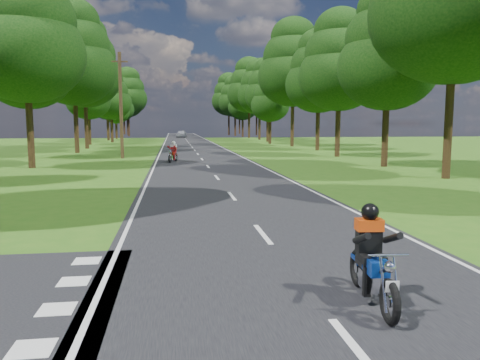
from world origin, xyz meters
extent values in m
plane|color=#2E6016|center=(0.00, 0.00, 0.00)|extent=(160.00, 160.00, 0.00)
cube|color=black|center=(0.00, 50.00, 0.01)|extent=(7.00, 140.00, 0.02)
cube|color=silver|center=(0.00, -4.00, 0.02)|extent=(0.12, 2.00, 0.01)
cube|color=silver|center=(0.00, 2.00, 0.02)|extent=(0.12, 2.00, 0.01)
cube|color=silver|center=(0.00, 8.00, 0.02)|extent=(0.12, 2.00, 0.01)
cube|color=silver|center=(0.00, 14.00, 0.02)|extent=(0.12, 2.00, 0.01)
cube|color=silver|center=(0.00, 20.00, 0.02)|extent=(0.12, 2.00, 0.01)
cube|color=silver|center=(0.00, 26.00, 0.02)|extent=(0.12, 2.00, 0.01)
cube|color=silver|center=(0.00, 32.00, 0.02)|extent=(0.12, 2.00, 0.01)
cube|color=silver|center=(0.00, 38.00, 0.02)|extent=(0.12, 2.00, 0.01)
cube|color=silver|center=(0.00, 44.00, 0.02)|extent=(0.12, 2.00, 0.01)
cube|color=silver|center=(0.00, 50.00, 0.02)|extent=(0.12, 2.00, 0.01)
cube|color=silver|center=(0.00, 56.00, 0.02)|extent=(0.12, 2.00, 0.01)
cube|color=silver|center=(0.00, 62.00, 0.02)|extent=(0.12, 2.00, 0.01)
cube|color=silver|center=(0.00, 68.00, 0.02)|extent=(0.12, 2.00, 0.01)
cube|color=silver|center=(0.00, 74.00, 0.02)|extent=(0.12, 2.00, 0.01)
cube|color=silver|center=(0.00, 80.00, 0.02)|extent=(0.12, 2.00, 0.01)
cube|color=silver|center=(0.00, 86.00, 0.02)|extent=(0.12, 2.00, 0.01)
cube|color=silver|center=(0.00, 92.00, 0.02)|extent=(0.12, 2.00, 0.01)
cube|color=silver|center=(0.00, 98.00, 0.02)|extent=(0.12, 2.00, 0.01)
cube|color=silver|center=(0.00, 104.00, 0.02)|extent=(0.12, 2.00, 0.01)
cube|color=silver|center=(0.00, 110.00, 0.02)|extent=(0.12, 2.00, 0.01)
cube|color=silver|center=(0.00, 116.00, 0.02)|extent=(0.12, 2.00, 0.01)
cube|color=silver|center=(-3.30, 50.00, 0.02)|extent=(0.10, 140.00, 0.01)
cube|color=silver|center=(3.30, 50.00, 0.02)|extent=(0.10, 140.00, 0.01)
cube|color=silver|center=(-3.80, -3.30, 0.02)|extent=(0.50, 0.50, 0.01)
cube|color=silver|center=(-3.80, -2.10, 0.02)|extent=(0.50, 0.50, 0.01)
cube|color=silver|center=(-3.80, -0.90, 0.02)|extent=(0.50, 0.50, 0.01)
cube|color=silver|center=(-3.80, 0.30, 0.02)|extent=(0.50, 0.50, 0.01)
cylinder|color=black|center=(-10.57, 20.76, 1.96)|extent=(0.40, 0.40, 3.91)
ellipsoid|color=black|center=(-10.57, 20.76, 6.78)|extent=(6.85, 6.85, 5.82)
ellipsoid|color=black|center=(-10.57, 20.76, 8.68)|extent=(5.87, 5.87, 4.99)
cylinder|color=black|center=(-12.94, 29.18, 1.90)|extent=(0.40, 0.40, 3.79)
ellipsoid|color=black|center=(-12.94, 29.18, 6.57)|extent=(6.64, 6.64, 5.64)
ellipsoid|color=black|center=(-12.94, 29.18, 8.41)|extent=(5.69, 5.69, 4.84)
ellipsoid|color=black|center=(-12.94, 29.18, 10.26)|extent=(4.27, 4.27, 3.63)
cylinder|color=black|center=(-10.82, 35.60, 2.16)|extent=(0.40, 0.40, 4.32)
ellipsoid|color=black|center=(-10.82, 35.60, 7.47)|extent=(7.56, 7.56, 6.42)
ellipsoid|color=black|center=(-10.82, 35.60, 9.58)|extent=(6.48, 6.48, 5.51)
ellipsoid|color=black|center=(-10.82, 35.60, 11.68)|extent=(4.86, 4.86, 4.13)
cylinder|color=black|center=(-11.26, 43.10, 2.20)|extent=(0.40, 0.40, 4.40)
ellipsoid|color=black|center=(-11.26, 43.10, 7.62)|extent=(7.71, 7.71, 6.55)
ellipsoid|color=black|center=(-11.26, 43.10, 9.77)|extent=(6.60, 6.60, 5.61)
ellipsoid|color=black|center=(-11.26, 43.10, 11.92)|extent=(4.95, 4.95, 4.21)
cylinder|color=black|center=(-12.61, 52.78, 1.60)|extent=(0.40, 0.40, 3.20)
ellipsoid|color=black|center=(-12.61, 52.78, 5.54)|extent=(5.60, 5.60, 4.76)
ellipsoid|color=black|center=(-12.61, 52.78, 7.10)|extent=(4.80, 4.80, 4.08)
ellipsoid|color=black|center=(-12.61, 52.78, 8.66)|extent=(3.60, 3.60, 3.06)
cylinder|color=black|center=(-10.75, 60.15, 1.61)|extent=(0.40, 0.40, 3.22)
ellipsoid|color=black|center=(-10.75, 60.15, 5.58)|extent=(5.64, 5.64, 4.79)
ellipsoid|color=black|center=(-10.75, 60.15, 7.15)|extent=(4.83, 4.83, 4.11)
ellipsoid|color=black|center=(-10.75, 60.15, 8.72)|extent=(3.62, 3.62, 3.08)
cylinder|color=black|center=(-12.29, 67.91, 1.80)|extent=(0.40, 0.40, 3.61)
ellipsoid|color=black|center=(-12.29, 67.91, 6.25)|extent=(6.31, 6.31, 5.37)
ellipsoid|color=black|center=(-12.29, 67.91, 8.01)|extent=(5.41, 5.41, 4.60)
ellipsoid|color=black|center=(-12.29, 67.91, 9.76)|extent=(4.06, 4.06, 3.45)
cylinder|color=black|center=(-11.94, 75.74, 1.33)|extent=(0.40, 0.40, 2.67)
ellipsoid|color=black|center=(-11.94, 75.74, 4.62)|extent=(4.67, 4.67, 3.97)
ellipsoid|color=black|center=(-11.94, 75.74, 5.92)|extent=(4.00, 4.00, 3.40)
ellipsoid|color=black|center=(-11.94, 75.74, 7.22)|extent=(3.00, 3.00, 2.55)
cylinder|color=black|center=(-12.18, 84.90, 1.54)|extent=(0.40, 0.40, 3.09)
ellipsoid|color=black|center=(-12.18, 84.90, 5.34)|extent=(5.40, 5.40, 4.59)
ellipsoid|color=black|center=(-12.18, 84.90, 6.85)|extent=(4.63, 4.63, 3.93)
ellipsoid|color=black|center=(-12.18, 84.90, 8.35)|extent=(3.47, 3.47, 2.95)
cylinder|color=black|center=(-11.23, 91.41, 2.24)|extent=(0.40, 0.40, 4.48)
ellipsoid|color=black|center=(-11.23, 91.41, 7.75)|extent=(7.84, 7.84, 6.66)
ellipsoid|color=black|center=(-11.23, 91.41, 9.94)|extent=(6.72, 6.72, 5.71)
ellipsoid|color=black|center=(-11.23, 91.41, 12.12)|extent=(5.04, 5.04, 4.28)
cylinder|color=black|center=(-12.28, 100.39, 2.05)|extent=(0.40, 0.40, 4.09)
ellipsoid|color=black|center=(-12.28, 100.39, 7.09)|extent=(7.16, 7.16, 6.09)
ellipsoid|color=black|center=(-12.28, 100.39, 9.08)|extent=(6.14, 6.14, 5.22)
ellipsoid|color=black|center=(-12.28, 100.39, 11.08)|extent=(4.61, 4.61, 3.92)
cylinder|color=black|center=(11.06, 12.20, 2.28)|extent=(0.40, 0.40, 4.56)
ellipsoid|color=black|center=(11.06, 12.20, 7.89)|extent=(7.98, 7.98, 6.78)
cylinder|color=black|center=(10.92, 18.69, 1.75)|extent=(0.40, 0.40, 3.49)
ellipsoid|color=black|center=(10.92, 18.69, 6.05)|extent=(6.12, 6.12, 5.20)
ellipsoid|color=black|center=(10.92, 18.69, 7.75)|extent=(5.24, 5.24, 4.46)
ellipsoid|color=black|center=(10.92, 18.69, 9.46)|extent=(3.93, 3.93, 3.34)
cylinder|color=black|center=(11.06, 27.58, 1.85)|extent=(0.40, 0.40, 3.69)
ellipsoid|color=black|center=(11.06, 27.58, 6.39)|extent=(6.46, 6.46, 5.49)
ellipsoid|color=black|center=(11.06, 27.58, 8.19)|extent=(5.54, 5.54, 4.71)
ellipsoid|color=black|center=(11.06, 27.58, 9.99)|extent=(4.15, 4.15, 3.53)
cylinder|color=black|center=(12.17, 36.42, 1.87)|extent=(0.40, 0.40, 3.74)
ellipsoid|color=black|center=(12.17, 36.42, 6.48)|extent=(6.55, 6.55, 5.57)
ellipsoid|color=black|center=(12.17, 36.42, 8.31)|extent=(5.62, 5.62, 4.77)
ellipsoid|color=black|center=(12.17, 36.42, 10.13)|extent=(4.21, 4.21, 3.58)
cylinder|color=black|center=(11.72, 44.72, 2.32)|extent=(0.40, 0.40, 4.64)
ellipsoid|color=black|center=(11.72, 44.72, 8.04)|extent=(8.12, 8.12, 6.91)
ellipsoid|color=black|center=(11.72, 44.72, 10.30)|extent=(6.96, 6.96, 5.92)
ellipsoid|color=black|center=(11.72, 44.72, 12.56)|extent=(5.22, 5.22, 4.44)
cylinder|color=black|center=(10.55, 51.92, 1.45)|extent=(0.40, 0.40, 2.91)
ellipsoid|color=black|center=(10.55, 51.92, 5.03)|extent=(5.09, 5.09, 4.33)
ellipsoid|color=black|center=(10.55, 51.92, 6.45)|extent=(4.36, 4.36, 3.71)
ellipsoid|color=black|center=(10.55, 51.92, 7.87)|extent=(3.27, 3.27, 2.78)
cylinder|color=black|center=(11.77, 59.40, 1.94)|extent=(0.40, 0.40, 3.88)
ellipsoid|color=black|center=(11.77, 59.40, 6.71)|extent=(6.78, 6.78, 5.77)
ellipsoid|color=black|center=(11.77, 59.40, 8.60)|extent=(5.81, 5.81, 4.94)
ellipsoid|color=black|center=(11.77, 59.40, 10.49)|extent=(4.36, 4.36, 3.71)
cylinder|color=black|center=(12.10, 67.87, 2.09)|extent=(0.40, 0.40, 4.18)
ellipsoid|color=black|center=(12.10, 67.87, 7.23)|extent=(7.31, 7.31, 6.21)
ellipsoid|color=black|center=(12.10, 67.87, 9.27)|extent=(6.27, 6.27, 5.33)
ellipsoid|color=black|center=(12.10, 67.87, 11.31)|extent=(4.70, 4.70, 4.00)
cylinder|color=black|center=(11.80, 76.83, 2.32)|extent=(0.40, 0.40, 4.63)
ellipsoid|color=black|center=(11.80, 76.83, 8.02)|extent=(8.11, 8.11, 6.89)
ellipsoid|color=black|center=(11.80, 76.83, 10.28)|extent=(6.95, 6.95, 5.91)
ellipsoid|color=black|center=(11.80, 76.83, 12.54)|extent=(5.21, 5.21, 4.43)
cylinder|color=black|center=(11.69, 84.12, 1.68)|extent=(0.40, 0.40, 3.36)
ellipsoid|color=black|center=(11.69, 84.12, 5.82)|extent=(5.88, 5.88, 5.00)
ellipsoid|color=black|center=(11.69, 84.12, 7.46)|extent=(5.04, 5.04, 4.29)
ellipsoid|color=black|center=(11.69, 84.12, 9.10)|extent=(3.78, 3.78, 3.21)
cylinder|color=black|center=(11.14, 91.34, 2.04)|extent=(0.40, 0.40, 4.09)
ellipsoid|color=black|center=(11.14, 91.34, 7.07)|extent=(7.15, 7.15, 6.08)
ellipsoid|color=black|center=(11.14, 91.34, 9.07)|extent=(6.13, 6.13, 5.21)
ellipsoid|color=black|center=(11.14, 91.34, 11.06)|extent=(4.60, 4.60, 3.91)
cylinder|color=black|center=(10.68, 99.10, 2.24)|extent=(0.40, 0.40, 4.48)
ellipsoid|color=black|center=(10.68, 99.10, 7.76)|extent=(7.84, 7.84, 6.66)
ellipsoid|color=black|center=(10.68, 99.10, 9.94)|extent=(6.72, 6.72, 5.71)
ellipsoid|color=black|center=(10.68, 99.10, 12.13)|extent=(5.04, 5.04, 4.28)
cylinder|color=black|center=(-14.00, 110.00, 1.92)|extent=(0.40, 0.40, 3.84)
ellipsoid|color=black|center=(-14.00, 110.00, 6.65)|extent=(6.72, 6.72, 5.71)
ellipsoid|color=black|center=(-14.00, 110.00, 8.52)|extent=(5.76, 5.76, 4.90)
ellipsoid|color=black|center=(-14.00, 110.00, 10.39)|extent=(4.32, 4.32, 3.67)
cylinder|color=black|center=(15.00, 112.00, 2.08)|extent=(0.40, 0.40, 4.16)
ellipsoid|color=black|center=(15.00, 112.00, 7.20)|extent=(7.28, 7.28, 6.19)
ellipsoid|color=black|center=(15.00, 112.00, 9.23)|extent=(6.24, 6.24, 5.30)
ellipsoid|color=black|center=(15.00, 112.00, 11.26)|extent=(4.68, 4.68, 3.98)
cylinder|color=black|center=(-16.00, 95.00, 1.76)|extent=(0.40, 0.40, 3.52)
ellipsoid|color=black|center=(-16.00, 95.00, 6.09)|extent=(6.16, 6.16, 5.24)
ellipsoid|color=black|center=(-16.00, 95.00, 7.81)|extent=(5.28, 5.28, 4.49)
ellipsoid|color=black|center=(-16.00, 95.00, 9.53)|extent=(3.96, 3.96, 3.37)
cylinder|color=black|center=(17.00, 98.00, 2.24)|extent=(0.40, 0.40, 4.48)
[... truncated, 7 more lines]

